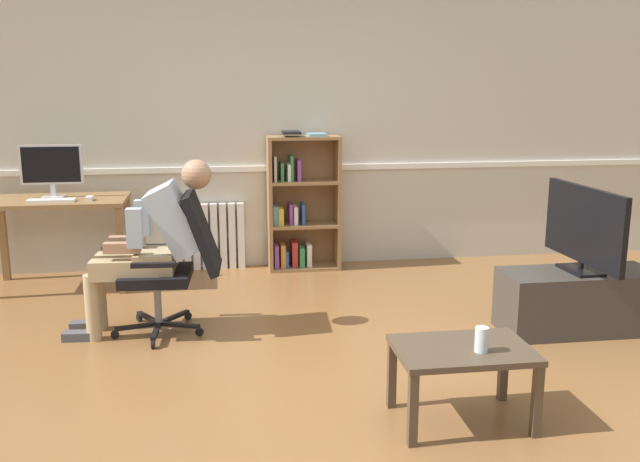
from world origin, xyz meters
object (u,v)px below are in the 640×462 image
bookshelf (299,207)px  drinking_glass (482,339)px  computer_mouse (89,198)px  coffee_table (463,358)px  office_chair (177,259)px  tv_screen (584,227)px  imac_monitor (51,167)px  keyboard (51,200)px  person_seated (152,242)px  tv_stand (578,301)px  computer_desk (58,212)px  radiator (205,237)px

bookshelf → drinking_glass: 3.20m
computer_mouse → coffee_table: 3.52m
office_chair → tv_screen: tv_screen is taller
computer_mouse → coffee_table: bearing=-49.9°
imac_monitor → computer_mouse: (0.32, -0.20, -0.24)m
keyboard → computer_mouse: bearing=3.9°
keyboard → person_seated: 1.42m
bookshelf → tv_stand: size_ratio=1.19×
computer_desk → bookshelf: 2.09m
tv_stand → drinking_glass: size_ratio=8.42×
computer_desk → tv_stand: computer_desk is taller
imac_monitor → computer_mouse: 0.45m
computer_mouse → office_chair: (0.75, -1.14, -0.24)m
keyboard → office_chair: 1.55m
computer_mouse → person_seated: (0.59, -1.13, -0.12)m
imac_monitor → radiator: size_ratio=0.70×
person_seated → tv_screen: bearing=85.7°
keyboard → tv_stand: size_ratio=0.35×
tv_stand → drinking_glass: bearing=-134.1°
keyboard → drinking_glass: 3.78m
keyboard → person_seated: person_seated is taller
tv_screen → drinking_glass: tv_screen is taller
computer_desk → tv_screen: tv_screen is taller
computer_desk → person_seated: size_ratio=0.94×
keyboard → radiator: bearing=23.7°
radiator → person_seated: bearing=-101.2°
tv_stand → tv_screen: 0.53m
drinking_glass → computer_mouse: bearing=130.3°
radiator → office_chair: bearing=-95.5°
coffee_table → drinking_glass: bearing=-45.9°
bookshelf → radiator: (-0.86, 0.10, -0.27)m
computer_desk → tv_stand: (3.79, -1.63, -0.43)m
imac_monitor → office_chair: bearing=-51.1°
imac_monitor → keyboard: bearing=-82.8°
computer_desk → radiator: computer_desk is taller
keyboard → tv_screen: (3.80, -1.49, -0.03)m
office_chair → tv_screen: 2.79m
tv_stand → drinking_glass: (-1.19, -1.23, 0.26)m
computer_desk → tv_stand: bearing=-23.3°
imac_monitor → office_chair: 1.78m
bookshelf → tv_screen: 2.59m
computer_mouse → drinking_glass: (2.32, -2.74, -0.30)m
imac_monitor → tv_stand: imac_monitor is taller
computer_desk → tv_stand: 4.15m
person_seated → bookshelf: bearing=145.5°
computer_mouse → office_chair: office_chair is taller
keyboard → tv_screen: tv_screen is taller
radiator → office_chair: 1.67m
imac_monitor → tv_stand: size_ratio=0.47×
computer_desk → computer_mouse: 0.34m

